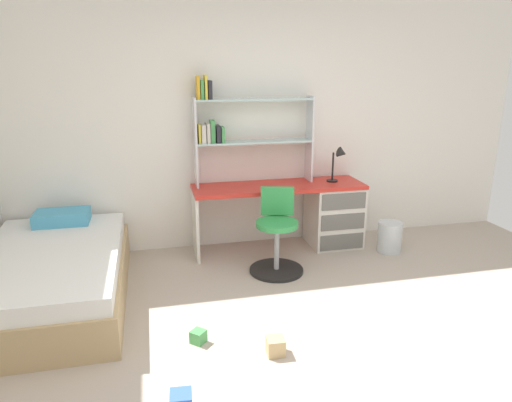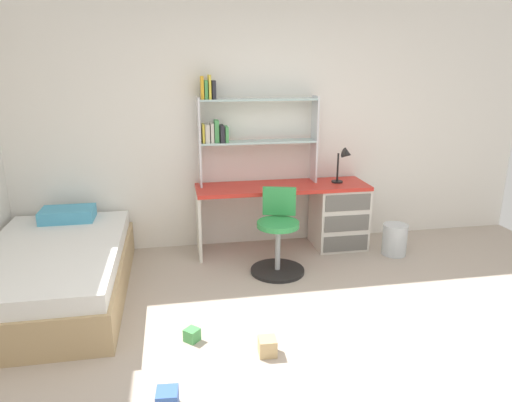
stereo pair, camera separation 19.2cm
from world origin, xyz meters
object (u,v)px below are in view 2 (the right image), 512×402
Objects in this scene: desk at (324,212)px; bed_platform at (54,272)px; swivel_chair at (278,240)px; waste_bin at (395,239)px; desk_lamp at (345,160)px; toy_block_blue_0 at (167,400)px; bookshelf_hutch at (242,125)px; toy_block_natural_2 at (267,346)px; toy_block_green_1 at (192,335)px.

desk is 2.73m from bed_platform.
waste_bin is (1.30, 0.18, -0.15)m from swivel_chair.
toy_block_blue_0 is at bearing -129.92° from desk_lamp.
bookshelf_hutch is 10.21× the size of toy_block_natural_2.
desk is 2.84m from toy_block_blue_0.
desk_lamp is at bearing 13.56° from bed_platform.
waste_bin is 3.49× the size of toy_block_green_1.
bed_platform is at bearing -154.41° from bookshelf_hutch.
toy_block_green_1 is 0.57m from toy_block_natural_2.
bookshelf_hutch is at bearing 170.70° from desk.
toy_block_natural_2 is at bearing 31.65° from toy_block_blue_0.
bed_platform is (-1.76, -0.84, -1.10)m from bookshelf_hutch.
swivel_chair is at bearing 74.15° from toy_block_natural_2.
toy_block_natural_2 is (-0.14, -1.99, -1.27)m from bookshelf_hutch.
bed_platform reaches higher than toy_block_green_1.
bed_platform is at bearing 121.10° from toy_block_blue_0.
toy_block_blue_0 reaches higher than toy_block_green_1.
bookshelf_hutch is 2.25m from toy_block_green_1.
desk_lamp is at bearing 50.08° from toy_block_blue_0.
toy_block_blue_0 is at bearing -148.35° from toy_block_natural_2.
toy_block_blue_0 is at bearing -104.35° from toy_block_green_1.
bed_platform is 5.94× the size of waste_bin.
waste_bin is 3.03m from toy_block_blue_0.
toy_block_natural_2 is (-1.21, -1.83, -0.91)m from desk_lamp.
toy_block_green_1 is at bearing -38.61° from bed_platform.
bookshelf_hutch is at bearing 71.34° from toy_block_blue_0.
desk is 2.26× the size of swivel_chair.
desk is 0.93× the size of bed_platform.
toy_block_natural_2 is (-1.67, -1.49, -0.10)m from waste_bin.
desk_lamp is at bearing 144.08° from waste_bin.
swivel_chair is 2.00m from bed_platform.
toy_block_blue_0 is at bearing -108.66° from bookshelf_hutch.
desk_lamp is at bearing 56.66° from toy_block_natural_2.
waste_bin is (3.30, 0.34, -0.06)m from bed_platform.
desk is at bearing -9.30° from bookshelf_hutch.
desk_lamp is 0.20× the size of bed_platform.
desk is 4.72× the size of desk_lamp.
swivel_chair is at bearing -70.92° from bookshelf_hutch.
toy_block_blue_0 is (-1.05, -1.73, -0.26)m from swivel_chair.
toy_block_blue_0 is (0.95, -1.57, -0.17)m from bed_platform.
toy_block_natural_2 is at bearing -26.99° from toy_block_green_1.
desk_lamp reaches higher than waste_bin.
swivel_chair reaches higher than desk.
waste_bin reaches higher than toy_block_natural_2.
waste_bin is at bearing -18.00° from bookshelf_hutch.
waste_bin is (1.54, -0.50, -1.17)m from bookshelf_hutch.
desk is at bearing 53.36° from toy_block_blue_0.
bookshelf_hutch is 1.24m from swivel_chair.
waste_bin is at bearing 41.75° from toy_block_natural_2.
swivel_chair is at bearing -139.82° from desk.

